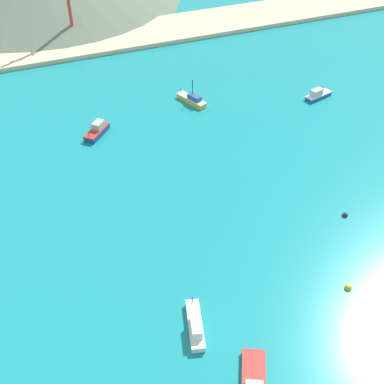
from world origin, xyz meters
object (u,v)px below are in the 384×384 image
at_px(fishing_boat_9, 192,100).
at_px(buoy_1, 348,288).
at_px(buoy_0, 345,215).
at_px(fishing_boat_8, 195,325).
at_px(fishing_boat_2, 97,130).
at_px(fishing_boat_1, 318,95).

bearing_deg(fishing_boat_9, buoy_1, -89.83).
bearing_deg(fishing_boat_9, buoy_0, -78.62).
xyz_separation_m(fishing_boat_8, buoy_0, (33.21, 11.54, -0.73)).
distance_m(fishing_boat_8, fishing_boat_9, 63.14).
xyz_separation_m(fishing_boat_8, fishing_boat_9, (23.76, 58.50, -0.03)).
xyz_separation_m(fishing_boat_2, buoy_1, (24.18, -55.74, -0.81)).
bearing_deg(fishing_boat_1, buoy_0, -117.11).
bearing_deg(fishing_boat_8, buoy_1, -5.01).
distance_m(fishing_boat_1, fishing_boat_2, 52.89).
height_order(fishing_boat_2, buoy_1, fishing_boat_2).
height_order(fishing_boat_1, buoy_0, fishing_boat_1).
bearing_deg(buoy_1, fishing_boat_2, 113.45).
relative_size(fishing_boat_2, fishing_boat_9, 0.79).
bearing_deg(fishing_boat_2, buoy_0, -51.53).
height_order(fishing_boat_1, fishing_boat_9, fishing_boat_9).
relative_size(fishing_boat_8, buoy_0, 8.68).
xyz_separation_m(fishing_boat_2, buoy_0, (33.45, -42.10, -0.82)).
relative_size(fishing_boat_8, fishing_boat_9, 0.98).
xyz_separation_m(fishing_boat_1, fishing_boat_9, (-28.71, 9.37, -0.02)).
relative_size(fishing_boat_9, buoy_1, 8.09).
distance_m(fishing_boat_2, buoy_0, 53.78).
bearing_deg(fishing_boat_1, buoy_1, -119.10).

